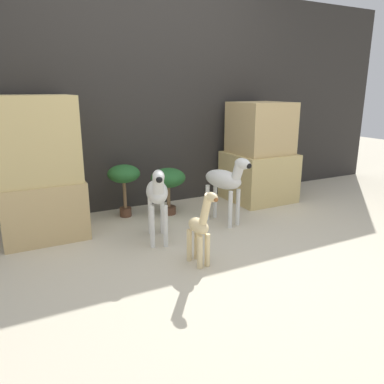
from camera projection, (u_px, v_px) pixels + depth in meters
ground_plane at (230, 260)px, 2.73m from camera, size 14.00×14.00×0.00m
wall_back at (147, 100)px, 3.80m from camera, size 6.40×0.08×2.20m
rock_pillar_left at (38, 170)px, 3.09m from camera, size 0.66×0.65×1.16m
rock_pillar_right at (259, 156)px, 4.11m from camera, size 0.66×0.65×1.07m
zebra_right at (226, 180)px, 3.38m from camera, size 0.27×0.53×0.64m
zebra_left at (157, 193)px, 2.96m from camera, size 0.29×0.52×0.64m
giraffe_figurine at (201, 228)px, 2.59m from camera, size 0.12×0.33×0.57m
potted_palm_front at (168, 180)px, 3.65m from camera, size 0.34×0.34×0.46m
potted_palm_back at (124, 177)px, 3.57m from camera, size 0.31×0.31×0.51m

